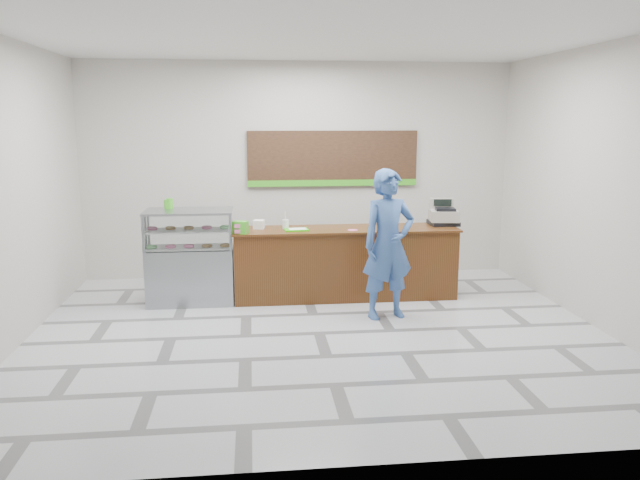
{
  "coord_description": "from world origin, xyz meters",
  "views": [
    {
      "loc": [
        -0.79,
        -7.24,
        2.57
      ],
      "look_at": [
        0.11,
        0.9,
        0.99
      ],
      "focal_mm": 35.0,
      "sensor_mm": 36.0,
      "label": 1
    }
  ],
  "objects": [
    {
      "name": "menu_board",
      "position": [
        0.55,
        2.96,
        1.93
      ],
      "size": [
        2.8,
        0.06,
        0.9
      ],
      "color": "black",
      "rests_on": "back_wall"
    },
    {
      "name": "card_terminal",
      "position": [
        1.07,
        1.39,
        1.05
      ],
      "size": [
        0.11,
        0.17,
        0.04
      ],
      "primitive_type": "cube",
      "rotation": [
        0.0,
        0.0,
        0.23
      ],
      "color": "black",
      "rests_on": "sales_counter"
    },
    {
      "name": "cash_register",
      "position": [
        2.05,
        1.7,
        1.17
      ],
      "size": [
        0.46,
        0.48,
        0.39
      ],
      "rotation": [
        0.0,
        0.0,
        -0.13
      ],
      "color": "black",
      "rests_on": "sales_counter"
    },
    {
      "name": "floor",
      "position": [
        0.0,
        0.0,
        0.0
      ],
      "size": [
        7.0,
        7.0,
        0.0
      ],
      "primitive_type": "plane",
      "color": "#BCBCC1",
      "rests_on": "ground"
    },
    {
      "name": "straw_cup",
      "position": [
        -0.31,
        1.59,
        1.1
      ],
      "size": [
        0.09,
        0.09,
        0.13
      ],
      "primitive_type": "cylinder",
      "color": "silver",
      "rests_on": "sales_counter"
    },
    {
      "name": "sales_counter",
      "position": [
        0.55,
        1.55,
        0.52
      ],
      "size": [
        3.26,
        0.76,
        1.03
      ],
      "color": "#562911",
      "rests_on": "floor"
    },
    {
      "name": "donut_decal",
      "position": [
        0.63,
        1.38,
        1.03
      ],
      "size": [
        0.15,
        0.15,
        0.0
      ],
      "primitive_type": "cylinder",
      "color": "pink",
      "rests_on": "sales_counter"
    },
    {
      "name": "green_cup_left",
      "position": [
        -1.95,
        1.75,
        1.4
      ],
      "size": [
        0.09,
        0.09,
        0.14
      ],
      "primitive_type": "cylinder",
      "color": "green",
      "rests_on": "display_case"
    },
    {
      "name": "serving_tray",
      "position": [
        -0.16,
        1.47,
        1.04
      ],
      "size": [
        0.35,
        0.27,
        0.02
      ],
      "rotation": [
        0.0,
        0.0,
        0.08
      ],
      "color": "#2CD100",
      "rests_on": "sales_counter"
    },
    {
      "name": "napkin_box",
      "position": [
        -0.69,
        1.65,
        1.09
      ],
      "size": [
        0.17,
        0.17,
        0.12
      ],
      "primitive_type": "cube",
      "rotation": [
        0.0,
        0.0,
        -0.22
      ],
      "color": "white",
      "rests_on": "sales_counter"
    },
    {
      "name": "ceiling",
      "position": [
        0.0,
        0.0,
        3.5
      ],
      "size": [
        7.0,
        7.0,
        0.0
      ],
      "primitive_type": "plane",
      "rotation": [
        3.14,
        0.0,
        0.0
      ],
      "color": "silver",
      "rests_on": "back_wall"
    },
    {
      "name": "display_case",
      "position": [
        -1.67,
        1.55,
        0.68
      ],
      "size": [
        1.22,
        0.72,
        1.33
      ],
      "color": "gray",
      "rests_on": "floor"
    },
    {
      "name": "green_cup_right",
      "position": [
        -1.99,
        1.75,
        1.39
      ],
      "size": [
        0.08,
        0.08,
        0.13
      ],
      "primitive_type": "cylinder",
      "color": "green",
      "rests_on": "display_case"
    },
    {
      "name": "back_wall",
      "position": [
        0.0,
        3.0,
        1.75
      ],
      "size": [
        7.0,
        0.0,
        7.0
      ],
      "primitive_type": "plane",
      "rotation": [
        1.57,
        0.0,
        0.0
      ],
      "color": "beige",
      "rests_on": "floor"
    },
    {
      "name": "customer",
      "position": [
        0.97,
        0.56,
        0.98
      ],
      "size": [
        0.8,
        0.62,
        1.96
      ],
      "primitive_type": "imported",
      "rotation": [
        0.0,
        0.0,
        0.23
      ],
      "color": "#375B99",
      "rests_on": "floor"
    },
    {
      "name": "promo_box",
      "position": [
        -0.95,
        1.28,
        1.12
      ],
      "size": [
        0.23,
        0.19,
        0.17
      ],
      "primitive_type": "cube",
      "rotation": [
        0.0,
        0.0,
        -0.37
      ],
      "color": "green",
      "rests_on": "sales_counter"
    }
  ]
}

